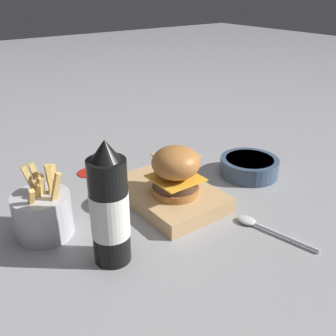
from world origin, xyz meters
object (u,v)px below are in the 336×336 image
Objects in this scene: fries_basket at (43,213)px; side_bowl at (249,166)px; serving_board at (168,194)px; ketchup_bottle at (109,209)px; burger at (176,171)px; spoon at (258,225)px.

fries_basket is 0.53m from side_bowl.
serving_board is 0.28m from fries_basket.
burger is at bearing -69.09° from ketchup_bottle.
side_bowl reaches higher than spoon.
side_bowl is 0.84× the size of spoon.
serving_board is 0.08m from burger.
ketchup_bottle is at bearing 101.27° from side_bowl.
burger reaches higher than serving_board.
serving_board is at bearing -62.21° from ketchup_bottle.
burger reaches higher than spoon.
ketchup_bottle reaches higher than side_bowl.
burger is (-0.03, 0.00, 0.07)m from serving_board.
ketchup_bottle is 1.56× the size of fries_basket.
spoon is (-0.20, -0.08, -0.01)m from serving_board.
side_bowl is at bearing -96.44° from fries_basket.
side_bowl is at bearing -54.35° from spoon.
serving_board is at bearing 85.94° from side_bowl.
spoon is at bearing -153.21° from burger.
side_bowl is at bearing -94.06° from serving_board.
fries_basket is (0.04, 0.28, 0.03)m from serving_board.
burger is at bearing 176.77° from serving_board.
ketchup_bottle reaches higher than spoon.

